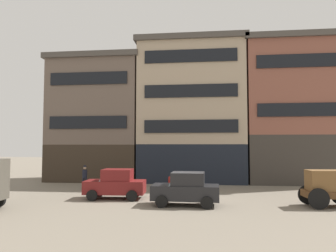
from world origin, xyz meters
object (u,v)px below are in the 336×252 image
(sedan_light, at_px, (116,184))
(pedestrian_officer, at_px, (85,176))
(cargo_wagon, at_px, (331,186))
(fire_hydrant_curbside, at_px, (170,181))
(sedan_dark, at_px, (186,189))

(sedan_light, height_order, pedestrian_officer, sedan_light)
(cargo_wagon, relative_size, fire_hydrant_curbside, 3.60)
(fire_hydrant_curbside, bearing_deg, sedan_dark, -76.95)
(cargo_wagon, xyz_separation_m, fire_hydrant_curbside, (-9.52, 6.92, -0.72))
(fire_hydrant_curbside, bearing_deg, cargo_wagon, -36.00)
(cargo_wagon, relative_size, sedan_light, 0.79)
(sedan_dark, bearing_deg, pedestrian_officer, 146.28)
(cargo_wagon, distance_m, sedan_light, 12.35)
(sedan_dark, height_order, pedestrian_officer, sedan_dark)
(sedan_dark, xyz_separation_m, sedan_light, (-4.47, 1.64, 0.00))
(pedestrian_officer, bearing_deg, fire_hydrant_curbside, 18.46)
(cargo_wagon, xyz_separation_m, sedan_dark, (-7.82, -0.44, -0.23))
(sedan_light, bearing_deg, pedestrian_officer, 133.36)
(sedan_light, bearing_deg, cargo_wagon, -5.55)
(cargo_wagon, height_order, sedan_dark, cargo_wagon)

